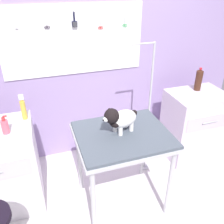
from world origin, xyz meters
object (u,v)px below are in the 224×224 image
(grooming_table, at_px, (123,141))
(dog, at_px, (120,119))
(grooming_arm, at_px, (148,118))
(conditioner_bottle, at_px, (23,109))
(soda_bottle, at_px, (199,80))
(cabinet_right, at_px, (193,125))

(grooming_table, height_order, dog, dog)
(grooming_table, xyz_separation_m, grooming_arm, (0.44, 0.38, -0.04))
(grooming_table, distance_m, dog, 0.24)
(dog, bearing_deg, grooming_arm, 37.36)
(conditioner_bottle, bearing_deg, dog, -28.58)
(soda_bottle, bearing_deg, grooming_arm, -165.82)
(grooming_arm, height_order, conditioner_bottle, grooming_arm)
(grooming_table, relative_size, grooming_arm, 0.55)
(cabinet_right, xyz_separation_m, conditioner_bottle, (-1.97, 0.00, 0.57))
(grooming_arm, height_order, dog, grooming_arm)
(soda_bottle, bearing_deg, dog, -155.86)
(grooming_arm, distance_m, dog, 0.64)
(grooming_table, relative_size, dog, 2.37)
(cabinet_right, bearing_deg, grooming_table, -158.03)
(dog, xyz_separation_m, conditioner_bottle, (-0.81, 0.44, 0.01))
(dog, distance_m, cabinet_right, 1.37)
(dog, height_order, soda_bottle, soda_bottle)
(soda_bottle, bearing_deg, grooming_table, -154.47)
(conditioner_bottle, bearing_deg, grooming_table, -29.29)
(conditioner_bottle, height_order, soda_bottle, soda_bottle)
(grooming_table, height_order, cabinet_right, cabinet_right)
(cabinet_right, bearing_deg, soda_bottle, 68.58)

